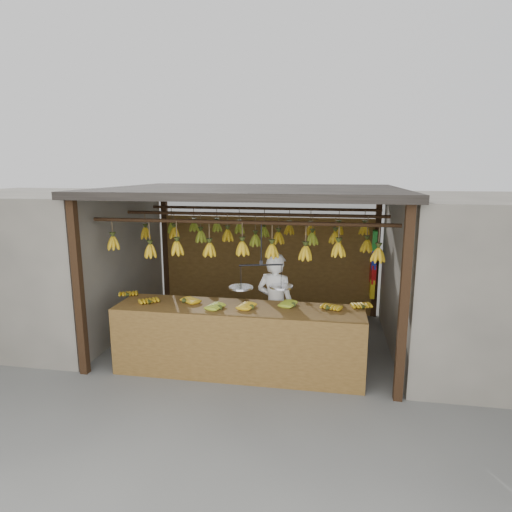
# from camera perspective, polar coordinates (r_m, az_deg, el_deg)

# --- Properties ---
(ground) EXTENTS (80.00, 80.00, 0.00)m
(ground) POSITION_cam_1_polar(r_m,az_deg,el_deg) (6.95, -0.43, -11.06)
(ground) COLOR #5B5B57
(stall) EXTENTS (4.30, 3.30, 2.40)m
(stall) POSITION_cam_1_polar(r_m,az_deg,el_deg) (6.78, 0.04, 5.62)
(stall) COLOR black
(stall) RESTS_ON ground
(neighbor_left) EXTENTS (3.00, 3.00, 2.30)m
(neighbor_left) POSITION_cam_1_polar(r_m,az_deg,el_deg) (8.04, -26.59, -0.60)
(neighbor_left) COLOR slate
(neighbor_left) RESTS_ON ground
(neighbor_right) EXTENTS (3.00, 3.00, 2.30)m
(neighbor_right) POSITION_cam_1_polar(r_m,az_deg,el_deg) (6.95, 30.27, -2.70)
(neighbor_right) COLOR slate
(neighbor_right) RESTS_ON ground
(counter) EXTENTS (3.48, 0.74, 0.96)m
(counter) POSITION_cam_1_polar(r_m,az_deg,el_deg) (5.57, -2.61, -9.12)
(counter) COLOR brown
(counter) RESTS_ON ground
(hanging_bananas) EXTENTS (3.65, 2.23, 0.39)m
(hanging_bananas) POSITION_cam_1_polar(r_m,az_deg,el_deg) (6.50, -0.31, 2.45)
(hanging_bananas) COLOR gold
(hanging_bananas) RESTS_ON ground
(balance_scale) EXTENTS (0.82, 0.44, 0.86)m
(balance_scale) POSITION_cam_1_polar(r_m,az_deg,el_deg) (5.58, 0.69, -3.79)
(balance_scale) COLOR black
(balance_scale) RESTS_ON ground
(vendor) EXTENTS (0.65, 0.53, 1.54)m
(vendor) POSITION_cam_1_polar(r_m,az_deg,el_deg) (6.06, 2.62, -6.71)
(vendor) COLOR white
(vendor) RESTS_ON ground
(bag_bundles) EXTENTS (0.08, 0.26, 1.21)m
(bag_bundles) POSITION_cam_1_polar(r_m,az_deg,el_deg) (7.89, 15.37, -1.20)
(bag_bundles) COLOR #199926
(bag_bundles) RESTS_ON ground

